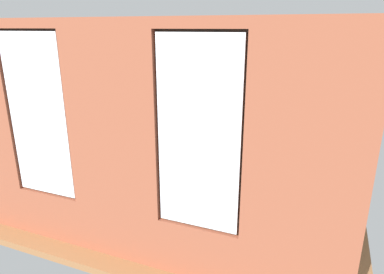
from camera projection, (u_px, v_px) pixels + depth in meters
ground_plane at (198, 176)px, 7.16m from camera, size 6.24×6.47×0.10m
brick_wall_with_windows at (114, 154)px, 4.19m from camera, size 5.64×0.30×3.04m
white_wall_right at (77, 94)px, 7.50m from camera, size 0.10×5.47×3.04m
couch_by_window at (114, 203)px, 5.30m from camera, size 1.78×0.87×0.80m
couch_left at (302, 190)px, 5.72m from camera, size 0.87×1.84×0.80m
coffee_table at (207, 153)px, 7.22m from camera, size 1.53×0.82×0.45m
cup_ceramic at (210, 151)px, 7.04m from camera, size 0.07×0.07×0.09m
candle_jar at (207, 148)px, 7.19m from camera, size 0.08×0.08×0.13m
table_plant_small at (185, 145)px, 7.23m from camera, size 0.14×0.14×0.21m
remote_silver at (200, 147)px, 7.36m from camera, size 0.17×0.06×0.02m
remote_black at (228, 150)px, 7.18m from camera, size 0.17×0.14×0.02m
media_console at (113, 141)px, 8.43m from camera, size 1.27×0.42×0.51m
tv_flatscreen at (111, 114)px, 8.23m from camera, size 1.25×0.20×0.83m
papasan_chair at (230, 130)px, 8.68m from camera, size 1.06×1.06×0.68m
potted_plant_by_left_couch at (289, 153)px, 7.03m from camera, size 0.43×0.43×0.66m
potted_plant_corner_near_left at (322, 121)px, 8.06m from camera, size 1.13×1.10×1.32m
potted_plant_foreground_right at (154, 103)px, 9.59m from camera, size 1.04×1.04×1.56m
potted_plant_near_tv at (103, 138)px, 7.14m from camera, size 1.11×1.15×1.52m
potted_plant_between_couches at (195, 197)px, 4.76m from camera, size 0.66×0.66×1.02m
potted_plant_corner_far_left at (307, 215)px, 4.06m from camera, size 0.92×1.00×1.42m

